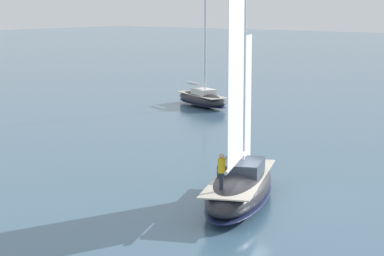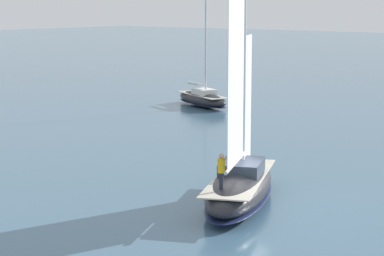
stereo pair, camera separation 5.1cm
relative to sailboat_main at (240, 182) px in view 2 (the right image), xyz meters
The scene contains 3 objects.
ground_plane 1.09m from the sailboat_main, 152.11° to the right, with size 400.00×400.00×0.00m, color #42667F.
sailboat_main is the anchor object (origin of this frame).
sailboat_moored_mid_channel 34.84m from the sailboat_main, 40.91° to the left, with size 5.43×8.46×11.32m.
Camera 2 is at (-29.25, -20.41, 9.77)m, focal length 70.00 mm.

